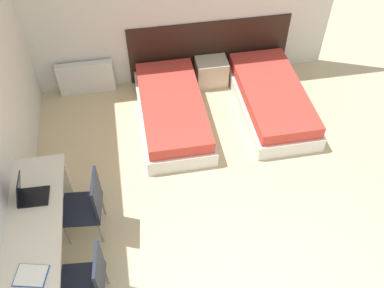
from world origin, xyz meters
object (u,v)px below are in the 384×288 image
(chair_near_laptop, at_px, (87,204))
(laptop, at_px, (29,194))
(bed_near_door, at_px, (271,99))
(bed_near_window, at_px, (172,111))
(chair_near_notebook, at_px, (88,280))
(nightstand, at_px, (211,72))

(chair_near_laptop, relative_size, laptop, 2.90)
(bed_near_door, distance_m, laptop, 3.67)
(bed_near_door, height_order, chair_near_laptop, chair_near_laptop)
(bed_near_window, distance_m, chair_near_notebook, 2.81)
(chair_near_laptop, relative_size, chair_near_notebook, 1.00)
(bed_near_door, xyz_separation_m, laptop, (-3.21, -1.66, 0.64))
(bed_near_window, bearing_deg, chair_near_laptop, -125.91)
(chair_near_notebook, bearing_deg, nightstand, 65.41)
(bed_near_window, bearing_deg, laptop, -136.06)
(bed_near_window, relative_size, bed_near_door, 1.00)
(bed_near_window, relative_size, chair_near_notebook, 2.10)
(bed_near_window, xyz_separation_m, nightstand, (0.75, 0.79, 0.01))
(nightstand, distance_m, chair_near_notebook, 3.85)
(bed_near_window, height_order, laptop, laptop)
(bed_near_door, relative_size, laptop, 6.09)
(nightstand, relative_size, chair_near_notebook, 0.53)
(bed_near_door, relative_size, chair_near_notebook, 2.10)
(bed_near_window, xyz_separation_m, chair_near_notebook, (-1.18, -2.53, 0.29))
(bed_near_window, bearing_deg, nightstand, 46.57)
(bed_near_door, height_order, laptop, laptop)
(bed_near_door, distance_m, chair_near_notebook, 3.70)
(bed_near_door, bearing_deg, bed_near_window, 180.00)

